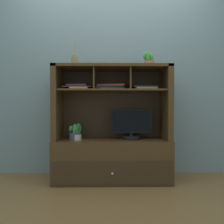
# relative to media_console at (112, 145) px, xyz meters

# --- Properties ---
(floor_plane) EXTENTS (6.00, 6.00, 0.02)m
(floor_plane) POSITION_rel_media_console_xyz_m (0.00, -0.01, -0.41)
(floor_plane) COLOR brown
(floor_plane) RESTS_ON ground
(back_wall) EXTENTS (6.00, 0.02, 2.80)m
(back_wall) POSITION_rel_media_console_xyz_m (0.00, 0.27, 1.00)
(back_wall) COLOR gray
(back_wall) RESTS_ON ground
(media_console) EXTENTS (1.30, 0.53, 1.30)m
(media_console) POSITION_rel_media_console_xyz_m (0.00, 0.00, 0.00)
(media_console) COLOR #4D3219
(media_console) RESTS_ON ground
(tv_monitor) EXTENTS (0.46, 0.20, 0.34)m
(tv_monitor) POSITION_rel_media_console_xyz_m (0.22, -0.01, 0.22)
(tv_monitor) COLOR black
(tv_monitor) RESTS_ON media_console
(potted_orchid) EXTENTS (0.14, 0.14, 0.18)m
(potted_orchid) POSITION_rel_media_console_xyz_m (-0.41, -0.06, 0.14)
(potted_orchid) COLOR beige
(potted_orchid) RESTS_ON media_console
(potted_fern) EXTENTS (0.15, 0.15, 0.19)m
(potted_fern) POSITION_rel_media_console_xyz_m (-0.42, -0.05, 0.14)
(potted_fern) COLOR #454A59
(potted_fern) RESTS_ON media_console
(magazine_stack_left) EXTENTS (0.35, 0.33, 0.06)m
(magazine_stack_left) POSITION_rel_media_console_xyz_m (-0.01, 0.03, 0.66)
(magazine_stack_left) COLOR slate
(magazine_stack_left) RESTS_ON media_console
(magazine_stack_centre) EXTENTS (0.27, 0.30, 0.03)m
(magazine_stack_centre) POSITION_rel_media_console_xyz_m (0.36, -0.03, 0.65)
(magazine_stack_centre) COLOR gray
(magazine_stack_centre) RESTS_ON media_console
(magazine_stack_right) EXTENTS (0.33, 0.24, 0.05)m
(magazine_stack_right) POSITION_rel_media_console_xyz_m (-0.38, -0.04, 0.66)
(magazine_stack_right) COLOR gold
(magazine_stack_right) RESTS_ON media_console
(diffuser_bottle) EXTENTS (0.07, 0.07, 0.28)m
(diffuser_bottle) POSITION_rel_media_console_xyz_m (-0.42, -0.02, 0.95)
(diffuser_bottle) COLOR olive
(diffuser_bottle) RESTS_ON media_console
(potted_succulent) EXTENTS (0.13, 0.13, 0.17)m
(potted_succulent) POSITION_rel_media_console_xyz_m (0.42, -0.02, 0.97)
(potted_succulent) COLOR #AC6A4E
(potted_succulent) RESTS_ON media_console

